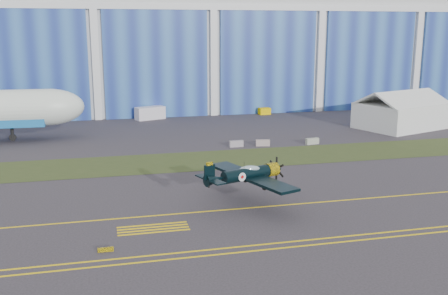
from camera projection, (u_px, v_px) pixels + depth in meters
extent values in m
plane|color=#39343B|center=(314.00, 187.00, 55.98)|extent=(260.00, 260.00, 0.00)
cube|color=#475128|center=(272.00, 156.00, 69.25)|extent=(260.00, 10.00, 0.02)
cube|color=silver|center=(192.00, 36.00, 120.94)|extent=(220.00, 45.00, 30.00)
cube|color=navy|center=(214.00, 64.00, 100.42)|extent=(220.00, 0.60, 20.00)
cube|color=silver|center=(214.00, 7.00, 98.04)|extent=(220.00, 0.70, 1.20)
cube|color=yellow|center=(334.00, 201.00, 51.24)|extent=(200.00, 0.20, 0.02)
cube|color=yellow|center=(385.00, 238.00, 42.23)|extent=(80.00, 0.20, 0.02)
cube|color=yellow|center=(379.00, 233.00, 43.18)|extent=(80.00, 0.20, 0.02)
cube|color=yellow|center=(106.00, 250.00, 39.51)|extent=(1.20, 0.15, 0.35)
cube|color=silver|center=(150.00, 113.00, 97.71)|extent=(5.83, 3.86, 2.35)
cube|color=#ECC200|center=(264.00, 111.00, 103.44)|extent=(2.37, 1.63, 1.31)
cube|color=gray|center=(236.00, 144.00, 74.82)|extent=(2.03, 0.72, 0.90)
cube|color=gray|center=(263.00, 143.00, 75.44)|extent=(2.07, 0.91, 0.90)
cube|color=#989E8E|center=(312.00, 141.00, 76.56)|extent=(2.07, 0.91, 0.90)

